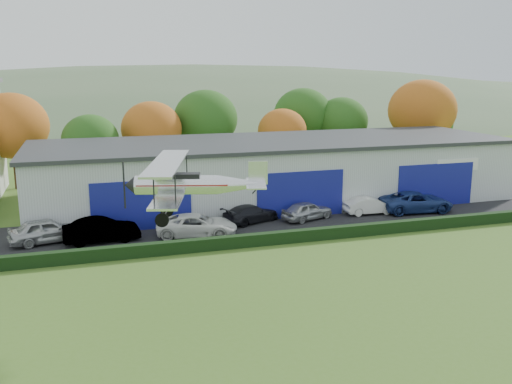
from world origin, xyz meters
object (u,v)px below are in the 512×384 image
object	(u,v)px
hangar	(275,170)
car_3	(251,213)
car_2	(197,225)
car_4	(307,210)
biplane	(189,183)
car_0	(47,230)
car_6	(416,202)
car_5	(370,205)
car_1	(102,230)

from	to	relation	value
hangar	car_3	bearing A→B (deg)	-122.84
car_2	car_3	bearing A→B (deg)	-48.61
car_4	biplane	distance (m)	19.23
car_0	car_6	xyz separation A→B (m)	(27.73, -0.13, -0.01)
car_6	car_5	bearing A→B (deg)	88.31
car_0	biplane	xyz separation A→B (m)	(6.94, -14.08, 5.49)
hangar	car_4	xyz separation A→B (m)	(0.18, -6.91, -1.90)
car_0	biplane	distance (m)	16.62
hangar	car_6	size ratio (longest dim) A/B	6.98
car_1	car_2	size ratio (longest dim) A/B	0.90
car_4	car_1	bearing A→B (deg)	75.22
car_4	car_5	xyz separation A→B (m)	(5.37, 0.13, -0.03)
car_0	car_3	distance (m)	14.23
car_5	biplane	bearing A→B (deg)	132.86
car_3	hangar	bearing A→B (deg)	-55.94
car_4	car_5	distance (m)	5.37
car_6	biplane	xyz separation A→B (m)	(-20.79, -13.94, 5.49)
car_6	car_4	bearing A→B (deg)	93.45
car_3	car_2	bearing A→B (deg)	93.96
car_1	car_6	xyz separation A→B (m)	(24.30, 0.83, -0.00)
car_5	car_6	bearing A→B (deg)	-95.06
car_2	car_3	size ratio (longest dim) A/B	1.19
car_5	biplane	size ratio (longest dim) A/B	0.57
car_0	biplane	size ratio (longest dim) A/B	0.67
car_1	car_5	world-z (taller)	car_1
car_0	car_1	xyz separation A→B (m)	(3.43, -0.96, -0.01)
biplane	hangar	bearing A→B (deg)	77.41
hangar	car_6	xyz separation A→B (m)	(9.42, -7.28, -1.80)
car_3	car_4	distance (m)	4.32
car_0	car_4	size ratio (longest dim) A/B	1.16
hangar	car_0	distance (m)	19.74
car_0	car_4	bearing A→B (deg)	-103.37
car_0	car_6	bearing A→B (deg)	-104.39
car_3	car_5	xyz separation A→B (m)	(9.65, -0.43, 0.01)
car_4	car_6	bearing A→B (deg)	-111.64
car_2	car_5	world-z (taller)	car_2
car_5	car_0	bearing A→B (deg)	93.27
car_1	car_6	bearing A→B (deg)	-91.85
biplane	car_6	bearing A→B (deg)	49.44
hangar	biplane	world-z (taller)	biplane
car_2	biplane	bearing A→B (deg)	-178.04
hangar	car_0	size ratio (longest dim) A/B	8.47
car_0	car_6	world-z (taller)	car_0
car_2	car_4	bearing A→B (deg)	-64.46
car_6	car_0	bearing A→B (deg)	95.48
car_2	car_3	distance (m)	5.07
car_0	car_5	distance (m)	23.86
hangar	car_5	size ratio (longest dim) A/B	9.91
hangar	car_1	xyz separation A→B (m)	(-14.88, -8.11, -1.80)
car_0	car_1	world-z (taller)	car_0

